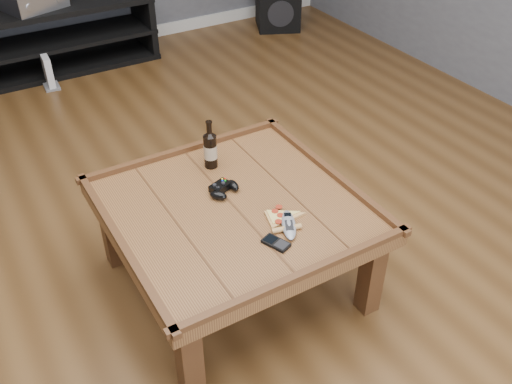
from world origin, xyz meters
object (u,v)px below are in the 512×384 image
pizza_slice (281,219)px  game_console (48,73)px  remote_control (289,225)px  game_controller (223,189)px  coffee_table (234,217)px  beer_bottle (210,149)px  smartphone (276,243)px  subwoofer (278,7)px  media_console (62,37)px

pizza_slice → game_console: 2.69m
pizza_slice → remote_control: remote_control is taller
game_controller → remote_control: (0.11, -0.33, -0.01)m
pizza_slice → remote_control: size_ratio=1.29×
pizza_slice → coffee_table: bearing=138.8°
beer_bottle → pizza_slice: (0.07, -0.49, -0.09)m
smartphone → game_controller: bearing=70.4°
coffee_table → game_console: bearing=94.7°
smartphone → remote_control: 0.11m
pizza_slice → subwoofer: bearing=72.7°
media_console → beer_bottle: size_ratio=6.04×
coffee_table → remote_control: remote_control is taller
coffee_table → media_console: bearing=90.0°
pizza_slice → smartphone: (-0.10, -0.11, -0.00)m
game_controller → pizza_slice: size_ratio=0.62×
beer_bottle → smartphone: bearing=-92.9°
remote_control → game_controller: bearing=136.1°
beer_bottle → game_console: bearing=96.8°
remote_control → coffee_table: bearing=144.8°
beer_bottle → pizza_slice: bearing=-82.4°
media_console → beer_bottle: (0.05, -2.44, 0.30)m
beer_bottle → game_controller: beer_bottle is taller
beer_bottle → game_console: (-0.26, 2.16, -0.44)m
game_controller → beer_bottle: bearing=57.5°
pizza_slice → remote_control: 0.05m
media_console → game_controller: 2.66m
media_console → game_controller: media_console is taller
beer_bottle → pizza_slice: beer_bottle is taller
game_controller → coffee_table: bearing=-113.7°
coffee_table → media_console: media_console is taller
beer_bottle → subwoofer: beer_bottle is taller
media_console → game_controller: size_ratio=9.36×
media_console → subwoofer: size_ratio=2.88×
smartphone → game_console: bearing=72.7°
pizza_slice → game_console: size_ratio=1.02×
smartphone → subwoofer: (1.88, 2.94, -0.27)m
coffee_table → remote_control: bearing=-62.6°
media_console → pizza_slice: 2.94m
beer_bottle → pizza_slice: 0.50m
beer_bottle → game_controller: bearing=-102.7°
game_controller → subwoofer: game_controller is taller
game_controller → subwoofer: 3.19m
coffee_table → subwoofer: (1.90, 2.65, -0.21)m
coffee_table → game_console: coffee_table is taller
game_controller → subwoofer: size_ratio=0.31×
game_controller → remote_control: bearing=-91.2°
game_controller → remote_control: game_controller is taller
smartphone → game_console: size_ratio=0.50×
media_console → smartphone: media_console is taller
beer_bottle → smartphone: 0.61m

